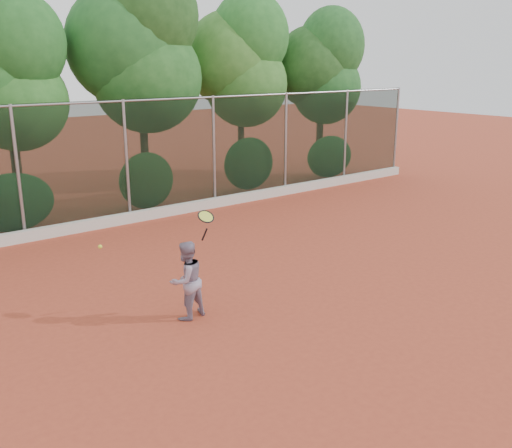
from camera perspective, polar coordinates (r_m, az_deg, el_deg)
ground at (r=11.55m, az=3.08°, el=-7.05°), size 80.00×80.00×0.00m
concrete_curb at (r=16.95m, az=-12.21°, el=0.68°), size 24.00×0.20×0.30m
tennis_player at (r=10.35m, az=-6.97°, el=-5.62°), size 0.79×0.66×1.45m
chainlink_fence at (r=16.76m, az=-12.83°, el=6.45°), size 24.09×0.09×3.50m
foliage_backdrop at (r=18.16m, az=-17.74°, el=14.89°), size 23.70×3.63×7.55m
tennis_racket at (r=10.22m, az=-5.05°, el=0.54°), size 0.32×0.31×0.59m
tennis_ball_in_flight at (r=9.23m, az=-15.32°, el=-2.20°), size 0.07×0.07×0.07m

